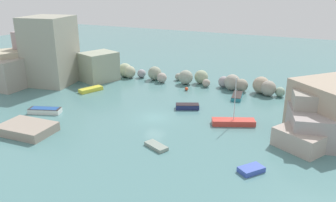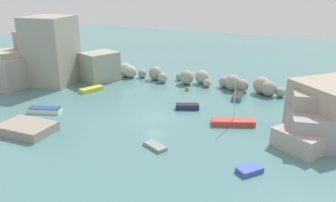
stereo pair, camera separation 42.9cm
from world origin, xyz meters
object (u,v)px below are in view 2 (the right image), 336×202
at_px(moored_boat_3, 155,146).
at_px(moored_boat_4, 45,110).
at_px(channel_buoy, 187,89).
at_px(moored_boat_2, 250,170).
at_px(moored_boat_0, 187,106).
at_px(moored_boat_1, 237,96).
at_px(moored_boat_6, 92,89).
at_px(moored_boat_5, 233,122).
at_px(stone_dock, 27,128).

height_order(moored_boat_3, moored_boat_4, moored_boat_4).
relative_size(channel_buoy, moored_boat_4, 0.13).
distance_m(channel_buoy, moored_boat_4, 22.16).
bearing_deg(moored_boat_2, moored_boat_3, 124.06).
distance_m(moored_boat_0, moored_boat_1, 9.13).
relative_size(channel_buoy, moored_boat_1, 0.14).
xyz_separation_m(moored_boat_2, moored_boat_3, (-10.28, 0.52, -0.06)).
distance_m(channel_buoy, moored_boat_6, 15.60).
xyz_separation_m(moored_boat_5, moored_boat_6, (-24.62, 3.44, -0.08)).
distance_m(moored_boat_5, moored_boat_6, 24.85).
xyz_separation_m(moored_boat_0, moored_boat_6, (-17.30, 0.73, -0.05)).
xyz_separation_m(channel_buoy, moored_boat_1, (8.47, -0.20, 0.01)).
relative_size(moored_boat_2, moored_boat_3, 0.89).
relative_size(moored_boat_3, moored_boat_5, 0.50).
distance_m(moored_boat_2, moored_boat_3, 10.29).
height_order(channel_buoy, moored_boat_1, moored_boat_1).
xyz_separation_m(moored_boat_1, moored_boat_2, (6.72, -20.52, -0.06)).
xyz_separation_m(moored_boat_0, moored_boat_2, (11.80, -12.93, -0.10)).
bearing_deg(moored_boat_6, channel_buoy, -41.94).
height_order(stone_dock, channel_buoy, stone_dock).
bearing_deg(channel_buoy, moored_boat_5, -44.44).
bearing_deg(moored_boat_1, moored_boat_3, -18.68).
xyz_separation_m(moored_boat_1, moored_boat_4, (-21.90, -17.44, 0.07)).
bearing_deg(moored_boat_0, stone_dock, 22.94).
bearing_deg(moored_boat_0, moored_boat_2, 107.09).
relative_size(moored_boat_0, moored_boat_5, 0.58).
bearing_deg(moored_boat_1, moored_boat_2, 9.54).
distance_m(stone_dock, moored_boat_5, 24.84).
relative_size(moored_boat_0, moored_boat_1, 0.85).
distance_m(channel_buoy, moored_boat_5, 14.99).
bearing_deg(moored_boat_5, channel_buoy, 112.07).
xyz_separation_m(stone_dock, moored_boat_0, (13.92, 15.59, -0.18)).
height_order(moored_boat_3, moored_boat_6, moored_boat_6).
distance_m(moored_boat_1, moored_boat_5, 10.53).
bearing_deg(channel_buoy, moored_boat_6, -153.11).
height_order(moored_boat_2, moored_boat_3, moored_boat_2).
height_order(moored_boat_1, moored_boat_4, moored_boat_4).
height_order(channel_buoy, moored_boat_3, channel_buoy).
distance_m(channel_buoy, moored_boat_0, 8.49).
bearing_deg(moored_boat_3, moored_boat_1, -76.11).
relative_size(channel_buoy, moored_boat_3, 0.19).
xyz_separation_m(moored_boat_3, moored_boat_5, (5.78, 9.70, 0.19)).
height_order(stone_dock, moored_boat_2, stone_dock).
bearing_deg(moored_boat_4, moored_boat_2, 154.12).
bearing_deg(moored_boat_6, moored_boat_0, -71.23).
bearing_deg(stone_dock, channel_buoy, 65.75).
height_order(moored_boat_4, moored_boat_5, moored_boat_5).
bearing_deg(moored_boat_5, moored_boat_1, 78.72).
bearing_deg(stone_dock, moored_boat_3, 11.65).
height_order(stone_dock, moored_boat_0, stone_dock).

